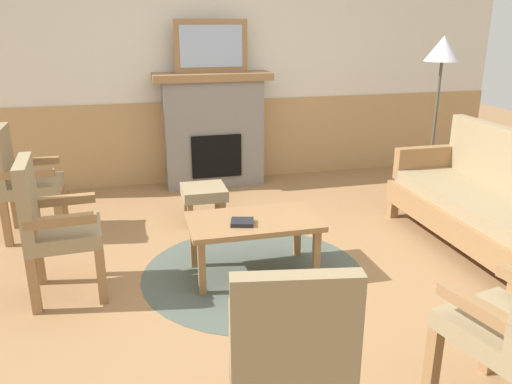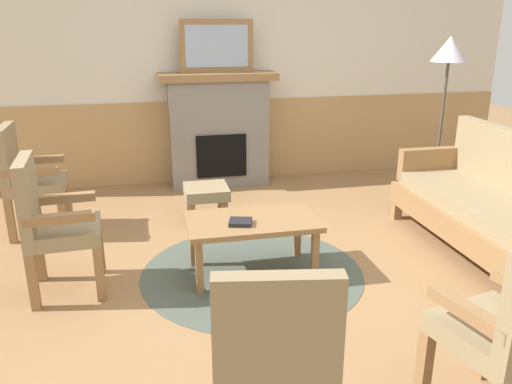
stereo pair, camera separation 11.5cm
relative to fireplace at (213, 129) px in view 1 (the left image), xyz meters
The scene contains 13 objects.
ground_plane 2.44m from the fireplace, 90.00° to the right, with size 14.00×14.00×0.00m, color #997047.
wall_back 0.70m from the fireplace, 90.00° to the left, with size 7.20×0.14×2.70m.
fireplace is the anchor object (origin of this frame).
framed_picture 0.91m from the fireplace, 90.00° to the left, with size 0.80×0.04×0.56m.
couch 2.98m from the fireplace, 51.19° to the right, with size 0.70×1.80×0.98m.
coffee_table 2.30m from the fireplace, 92.30° to the right, with size 0.96×0.56×0.44m.
round_rug 2.37m from the fireplace, 92.30° to the right, with size 1.69×1.69×0.01m, color #4C564C.
book_on_table 2.37m from the fireplace, 94.66° to the right, with size 0.16×0.15×0.03m, color black.
footstool 1.28m from the fireplace, 104.07° to the right, with size 0.40×0.40×0.36m.
armchair_near_fireplace 2.15m from the fireplace, 149.77° to the right, with size 0.49×0.49×0.98m.
armchair_by_window_left 2.70m from the fireplace, 123.22° to the right, with size 0.51×0.51×0.98m.
armchair_front_left 4.05m from the fireplace, 95.21° to the right, with size 0.55×0.55×0.98m.
floor_lamp_by_couch 2.54m from the fireplace, 23.09° to the right, with size 0.36×0.36×1.68m.
Camera 1 is at (-0.92, -3.33, 1.83)m, focal length 35.90 mm.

